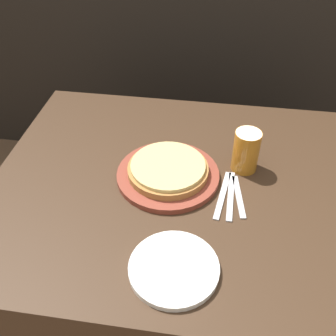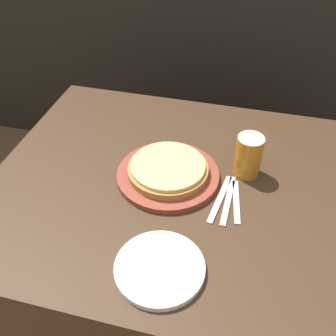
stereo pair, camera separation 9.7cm
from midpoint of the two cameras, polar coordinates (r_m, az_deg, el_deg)
ground_plane at (r=1.86m, az=3.17°, el=-19.49°), size 12.00×12.00×0.00m
dining_table at (r=1.54m, az=3.69°, el=-12.59°), size 1.25×1.00×0.75m
pizza_on_board at (r=1.27m, az=2.19°, el=-0.62°), size 0.33×0.33×0.06m
beer_glass at (r=1.28m, az=13.75°, el=1.85°), size 0.09×0.09×0.14m
dinner_plate at (r=1.04m, az=1.54°, el=-14.44°), size 0.23×0.23×0.02m
fork at (r=1.22m, az=9.82°, el=-4.48°), size 0.05×0.22×0.00m
dinner_knife at (r=1.22m, az=10.97°, el=-4.67°), size 0.02×0.22×0.00m
spoon at (r=1.23m, az=12.13°, el=-4.86°), size 0.05×0.18×0.00m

